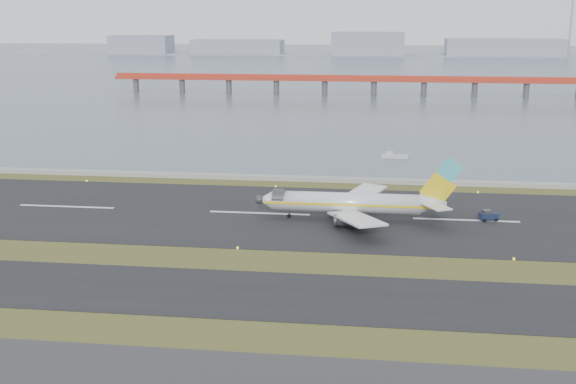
# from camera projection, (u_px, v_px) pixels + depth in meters

# --- Properties ---
(ground) EXTENTS (1000.00, 1000.00, 0.00)m
(ground) POSITION_uv_depth(u_px,v_px,m) (228.00, 264.00, 113.66)
(ground) COLOR #344318
(ground) RESTS_ON ground
(taxiway_strip) EXTENTS (1000.00, 18.00, 0.10)m
(taxiway_strip) POSITION_uv_depth(u_px,v_px,m) (211.00, 292.00, 102.09)
(taxiway_strip) COLOR black
(taxiway_strip) RESTS_ON ground
(runway_strip) EXTENTS (1000.00, 45.00, 0.10)m
(runway_strip) POSITION_uv_depth(u_px,v_px,m) (260.00, 213.00, 142.55)
(runway_strip) COLOR black
(runway_strip) RESTS_ON ground
(seawall) EXTENTS (1000.00, 2.50, 1.00)m
(seawall) POSITION_uv_depth(u_px,v_px,m) (280.00, 178.00, 171.34)
(seawall) COLOR gray
(seawall) RESTS_ON ground
(bay_water) EXTENTS (1400.00, 800.00, 1.30)m
(bay_water) POSITION_uv_depth(u_px,v_px,m) (351.00, 66.00, 556.80)
(bay_water) COLOR #485866
(bay_water) RESTS_ON ground
(red_pier) EXTENTS (260.00, 5.00, 10.20)m
(red_pier) POSITION_uv_depth(u_px,v_px,m) (374.00, 80.00, 350.32)
(red_pier) COLOR #B2311E
(red_pier) RESTS_ON ground
(far_shoreline) EXTENTS (1400.00, 80.00, 60.50)m
(far_shoreline) POSITION_uv_depth(u_px,v_px,m) (371.00, 49.00, 707.83)
(far_shoreline) COLOR #8B94A5
(far_shoreline) RESTS_ON ground
(airliner) EXTENTS (38.52, 32.89, 12.80)m
(airliner) POSITION_uv_depth(u_px,v_px,m) (354.00, 203.00, 136.98)
(airliner) COLOR silver
(airliner) RESTS_ON ground
(pushback_tug) EXTENTS (3.71, 2.66, 2.15)m
(pushback_tug) POSITION_uv_depth(u_px,v_px,m) (488.00, 216.00, 137.25)
(pushback_tug) COLOR #131E36
(pushback_tug) RESTS_ON ground
(workboat_near) EXTENTS (7.43, 2.87, 1.77)m
(workboat_near) POSITION_uv_depth(u_px,v_px,m) (394.00, 156.00, 197.85)
(workboat_near) COLOR #BABABF
(workboat_near) RESTS_ON ground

